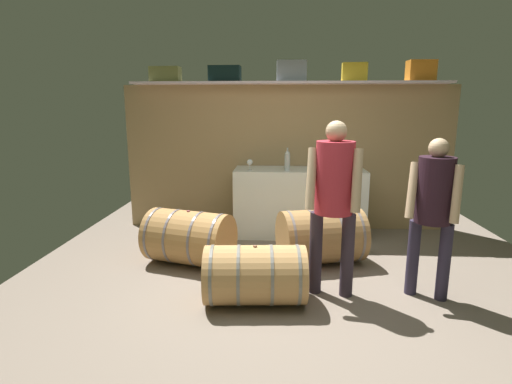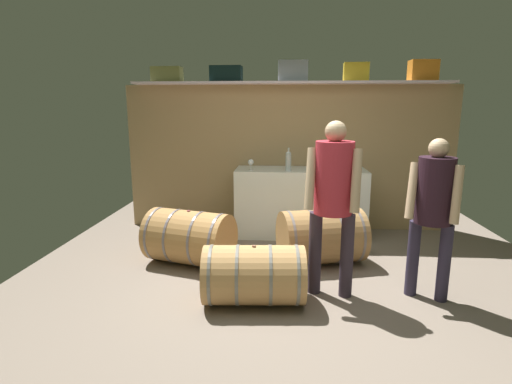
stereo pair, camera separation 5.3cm
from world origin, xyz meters
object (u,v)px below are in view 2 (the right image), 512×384
(wine_glass, at_px, (251,163))
(visitor_tasting, at_px, (434,203))
(wine_bottle_green, at_px, (327,159))
(wine_barrel_flank, at_px, (190,237))
(toolcase_black, at_px, (226,74))
(toolcase_yellow, at_px, (356,72))
(winemaker_pouring, at_px, (333,191))
(wine_barrel_far, at_px, (254,275))
(toolcase_orange, at_px, (423,71))
(tasting_cup, at_px, (325,208))
(work_cabinet, at_px, (300,202))
(wine_barrel_near, at_px, (321,236))
(toolcase_grey, at_px, (293,71))
(red_funnel, at_px, (334,167))
(toolcase_olive, at_px, (167,74))
(wine_bottle_clear, at_px, (288,161))

(wine_glass, bearing_deg, visitor_tasting, -43.79)
(wine_bottle_green, xyz_separation_m, wine_barrel_flank, (-1.66, -1.12, -0.78))
(toolcase_black, xyz_separation_m, wine_barrel_flank, (-0.26, -1.39, -1.92))
(toolcase_yellow, distance_m, visitor_tasting, 2.51)
(wine_bottle_green, xyz_separation_m, winemaker_pouring, (-0.13, -1.82, -0.07))
(wine_glass, relative_size, wine_barrel_far, 0.16)
(toolcase_orange, height_order, wine_glass, toolcase_orange)
(tasting_cup, bearing_deg, work_cabinet, 102.70)
(tasting_cup, bearing_deg, winemaker_pouring, -91.52)
(wine_barrel_near, bearing_deg, wine_bottle_green, 67.30)
(wine_barrel_near, relative_size, visitor_tasting, 0.71)
(toolcase_grey, relative_size, red_funnel, 3.51)
(work_cabinet, relative_size, wine_bottle_green, 5.32)
(toolcase_olive, bearing_deg, wine_bottle_green, -3.92)
(wine_barrel_flank, bearing_deg, winemaker_pouring, -7.25)
(toolcase_yellow, bearing_deg, toolcase_grey, -175.60)
(work_cabinet, height_order, visitor_tasting, visitor_tasting)
(red_funnel, distance_m, wine_barrel_flank, 2.13)
(work_cabinet, distance_m, wine_bottle_green, 0.71)
(toolcase_grey, xyz_separation_m, tasting_cup, (0.37, -1.28, -1.61))
(wine_bottle_green, relative_size, red_funnel, 2.96)
(wine_barrel_far, bearing_deg, visitor_tasting, 3.94)
(wine_glass, height_order, red_funnel, wine_glass)
(toolcase_black, relative_size, toolcase_yellow, 1.31)
(toolcase_yellow, distance_m, wine_glass, 1.88)
(toolcase_black, relative_size, visitor_tasting, 0.29)
(toolcase_olive, relative_size, toolcase_black, 0.97)
(toolcase_olive, distance_m, toolcase_black, 0.84)
(toolcase_grey, xyz_separation_m, wine_barrel_near, (0.34, -1.28, -1.94))
(wine_bottle_green, distance_m, winemaker_pouring, 1.82)
(winemaker_pouring, bearing_deg, wine_glass, -50.89)
(wine_bottle_green, distance_m, wine_glass, 1.03)
(toolcase_olive, distance_m, toolcase_orange, 3.50)
(work_cabinet, height_order, winemaker_pouring, winemaker_pouring)
(wine_bottle_clear, relative_size, wine_barrel_flank, 0.28)
(wine_bottle_clear, distance_m, visitor_tasting, 2.16)
(wine_bottle_clear, height_order, visitor_tasting, visitor_tasting)
(toolcase_yellow, bearing_deg, wine_glass, -161.04)
(toolcase_olive, height_order, wine_glass, toolcase_olive)
(wine_bottle_clear, bearing_deg, tasting_cup, -65.41)
(toolcase_grey, distance_m, tasting_cup, 2.08)
(work_cabinet, bearing_deg, toolcase_grey, 120.35)
(visitor_tasting, bearing_deg, toolcase_yellow, -54.64)
(toolcase_olive, xyz_separation_m, red_funnel, (2.32, -0.37, -1.23))
(toolcase_grey, xyz_separation_m, wine_barrel_flank, (-1.18, -1.39, -1.95))
(wine_barrel_far, bearing_deg, wine_barrel_near, 52.00)
(wine_bottle_green, relative_size, winemaker_pouring, 0.20)
(toolcase_olive, relative_size, toolcase_grey, 1.04)
(wine_barrel_far, height_order, visitor_tasting, visitor_tasting)
(wine_glass, distance_m, wine_barrel_near, 1.46)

